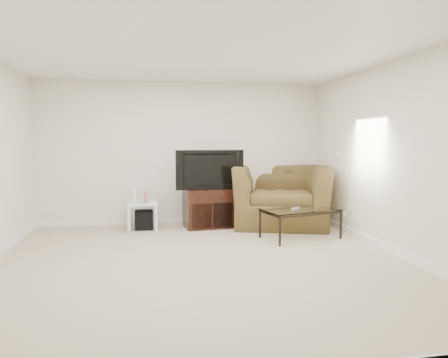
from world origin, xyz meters
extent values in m
plane|color=tan|center=(0.00, 0.00, 0.00)|extent=(5.00, 5.00, 0.00)
plane|color=white|center=(0.00, 0.00, 2.50)|extent=(5.00, 5.00, 0.00)
cube|color=silver|center=(0.00, 2.50, 1.25)|extent=(5.00, 0.02, 2.50)
cube|color=silver|center=(2.50, 0.00, 1.25)|extent=(0.02, 5.00, 2.50)
cube|color=white|center=(-1.40, 2.49, 1.25)|extent=(0.12, 0.02, 0.12)
cube|color=white|center=(2.49, 1.60, 1.25)|extent=(0.02, 0.09, 0.13)
cube|color=white|center=(2.49, 1.30, 0.30)|extent=(0.02, 0.08, 0.12)
cube|color=black|center=(0.39, 2.01, 0.55)|extent=(0.52, 0.39, 0.07)
imported|color=black|center=(0.38, 2.02, 0.99)|extent=(1.07, 0.26, 0.66)
cube|color=black|center=(-0.70, 2.07, 0.16)|extent=(0.30, 0.30, 0.30)
cube|color=white|center=(-0.84, 2.03, 0.56)|extent=(0.06, 0.16, 0.21)
cube|color=#CC4C4C|center=(-0.67, 2.03, 0.55)|extent=(0.05, 0.13, 0.18)
imported|color=brown|center=(1.65, 2.00, 0.70)|extent=(1.83, 1.46, 1.40)
cube|color=#B2B2B7|center=(1.56, 1.01, 0.46)|extent=(0.17, 0.15, 0.02)
camera|label=1|loc=(-0.55, -4.63, 1.45)|focal=32.00mm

